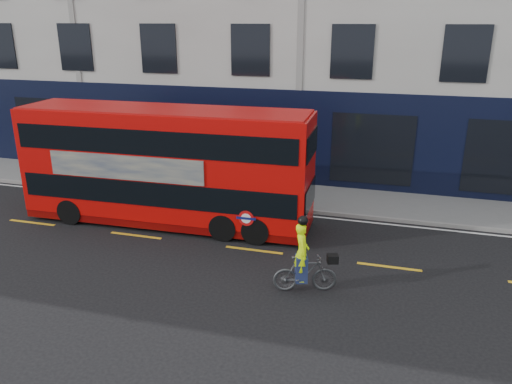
% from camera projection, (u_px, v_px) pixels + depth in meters
% --- Properties ---
extents(ground, '(120.00, 120.00, 0.00)m').
position_uv_depth(ground, '(239.00, 273.00, 13.84)').
color(ground, black).
rests_on(ground, ground).
extents(pavement, '(60.00, 3.00, 0.12)m').
position_uv_depth(pavement, '(289.00, 196.00, 19.73)').
color(pavement, gray).
rests_on(pavement, ground).
extents(kerb, '(60.00, 0.12, 0.13)m').
position_uv_depth(kerb, '(280.00, 209.00, 18.36)').
color(kerb, gray).
rests_on(kerb, ground).
extents(building_terrace, '(50.00, 10.07, 15.00)m').
position_uv_depth(building_terrace, '(322.00, 0.00, 23.15)').
color(building_terrace, beige).
rests_on(building_terrace, ground).
extents(road_edge_line, '(58.00, 0.10, 0.01)m').
position_uv_depth(road_edge_line, '(278.00, 213.00, 18.11)').
color(road_edge_line, silver).
rests_on(road_edge_line, ground).
extents(lane_dashes, '(58.00, 0.12, 0.01)m').
position_uv_depth(lane_dashes, '(254.00, 250.00, 15.20)').
color(lane_dashes, gold).
rests_on(lane_dashes, ground).
extents(bus, '(9.86, 2.47, 3.95)m').
position_uv_depth(bus, '(167.00, 166.00, 16.67)').
color(bus, red).
rests_on(bus, ground).
extents(cyclist, '(1.71, 0.93, 2.09)m').
position_uv_depth(cyclist, '(304.00, 267.00, 12.71)').
color(cyclist, '#46494B').
rests_on(cyclist, ground).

